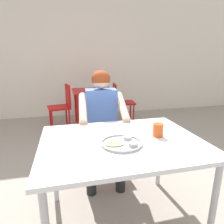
# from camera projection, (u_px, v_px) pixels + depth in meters

# --- Properties ---
(ground_plane) EXTENTS (12.00, 12.00, 0.05)m
(ground_plane) POSITION_uv_depth(u_px,v_px,m) (114.00, 220.00, 1.68)
(ground_plane) COLOR gray
(back_wall) EXTENTS (12.00, 0.12, 3.40)m
(back_wall) POSITION_uv_depth(u_px,v_px,m) (78.00, 42.00, 4.43)
(back_wall) COLOR silver
(back_wall) RESTS_ON ground
(table_foreground) EXTENTS (1.19, 0.90, 0.74)m
(table_foreground) POSITION_uv_depth(u_px,v_px,m) (122.00, 148.00, 1.46)
(table_foreground) COLOR silver
(table_foreground) RESTS_ON ground
(thali_tray) EXTENTS (0.29, 0.29, 0.03)m
(thali_tray) POSITION_uv_depth(u_px,v_px,m) (122.00, 143.00, 1.36)
(thali_tray) COLOR #B7BABF
(thali_tray) RESTS_ON table_foreground
(drinking_cup) EXTENTS (0.08, 0.08, 0.10)m
(drinking_cup) POSITION_uv_depth(u_px,v_px,m) (158.00, 130.00, 1.50)
(drinking_cup) COLOR #D84C19
(drinking_cup) RESTS_ON table_foreground
(chair_foreground) EXTENTS (0.47, 0.45, 0.88)m
(chair_foreground) POSITION_uv_depth(u_px,v_px,m) (100.00, 128.00, 2.38)
(chair_foreground) COLOR red
(chair_foreground) RESTS_ON ground
(diner_foreground) EXTENTS (0.52, 0.58, 1.21)m
(diner_foreground) POSITION_uv_depth(u_px,v_px,m) (102.00, 117.00, 2.11)
(diner_foreground) COLOR black
(diner_foreground) RESTS_ON ground
(table_background_red) EXTENTS (0.81, 0.76, 0.73)m
(table_background_red) POSITION_uv_depth(u_px,v_px,m) (93.00, 95.00, 3.86)
(table_background_red) COLOR #B71414
(table_background_red) RESTS_ON ground
(chair_red_left) EXTENTS (0.46, 0.45, 0.86)m
(chair_red_left) POSITION_uv_depth(u_px,v_px,m) (63.00, 104.00, 3.74)
(chair_red_left) COLOR red
(chair_red_left) RESTS_ON ground
(chair_red_right) EXTENTS (0.48, 0.44, 0.84)m
(chair_red_right) POSITION_uv_depth(u_px,v_px,m) (120.00, 100.00, 4.05)
(chair_red_right) COLOR #A51514
(chair_red_right) RESTS_ON ground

